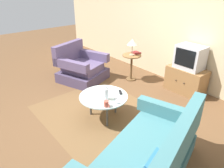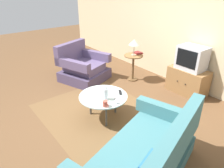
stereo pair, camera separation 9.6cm
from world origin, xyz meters
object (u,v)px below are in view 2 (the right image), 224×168
(vase, at_px, (105,93))
(mug, at_px, (105,104))
(armchair, at_px, (83,68))
(coffee_table, at_px, (103,97))
(book, at_px, (138,53))
(tv_remote_dark, at_px, (120,92))
(side_table, at_px, (133,62))
(tv_stand, at_px, (188,81))
(television, at_px, (192,58))
(table_lamp, at_px, (134,43))
(couch, at_px, (144,160))
(tv_remote_silver, at_px, (117,101))

(vase, bearing_deg, mug, -36.99)
(armchair, xyz_separation_m, vase, (1.73, -0.60, 0.27))
(coffee_table, relative_size, book, 3.90)
(tv_remote_dark, bearing_deg, side_table, 160.78)
(coffee_table, xyz_separation_m, tv_remote_dark, (0.10, 0.29, 0.04))
(book, bearing_deg, tv_stand, 20.31)
(vase, bearing_deg, book, 119.64)
(tv_stand, distance_m, mug, 2.15)
(television, distance_m, table_lamp, 1.29)
(couch, xyz_separation_m, television, (-0.96, 2.36, 0.49))
(couch, xyz_separation_m, table_lamp, (-2.13, 1.87, 0.64))
(tv_remote_dark, xyz_separation_m, book, (-0.95, 1.37, 0.20))
(television, xyz_separation_m, table_lamp, (-1.18, -0.50, 0.15))
(tv_stand, relative_size, television, 1.48)
(vase, xyz_separation_m, tv_remote_dark, (-0.02, 0.33, -0.11))
(tv_stand, bearing_deg, table_lamp, -157.72)
(coffee_table, bearing_deg, tv_stand, 79.37)
(armchair, distance_m, table_lamp, 1.38)
(couch, relative_size, television, 3.43)
(book, bearing_deg, side_table, -74.87)
(couch, distance_m, side_table, 2.86)
(side_table, distance_m, television, 1.33)
(tv_remote_dark, bearing_deg, tv_stand, 114.06)
(tv_stand, bearing_deg, armchair, -144.78)
(armchair, xyz_separation_m, side_table, (0.79, 0.93, 0.16))
(television, bearing_deg, side_table, -158.02)
(coffee_table, xyz_separation_m, vase, (0.12, -0.04, 0.16))
(armchair, xyz_separation_m, couch, (2.94, -0.95, 0.00))
(vase, bearing_deg, couch, -15.98)
(coffee_table, relative_size, table_lamp, 2.20)
(couch, relative_size, mug, 14.34)
(tv_remote_dark, bearing_deg, table_lamp, 160.65)
(tv_stand, xyz_separation_m, tv_remote_silver, (-0.09, -1.90, 0.17))
(tv_remote_silver, bearing_deg, book, -27.88)
(couch, bearing_deg, tv_remote_silver, 50.25)
(vase, bearing_deg, armchair, 160.80)
(couch, relative_size, tv_remote_dark, 12.88)
(vase, bearing_deg, tv_remote_silver, 32.99)
(mug, bearing_deg, coffee_table, 149.27)
(couch, bearing_deg, book, 30.23)
(couch, xyz_separation_m, vase, (-1.20, 0.34, 0.27))
(side_table, xyz_separation_m, table_lamp, (0.01, -0.01, 0.48))
(mug, bearing_deg, armchair, 158.96)
(armchair, bearing_deg, tv_remote_dark, 62.14)
(side_table, relative_size, vase, 2.46)
(tv_stand, distance_m, vase, 2.04)
(armchair, distance_m, couch, 3.09)
(tv_stand, xyz_separation_m, vase, (-0.25, -2.01, 0.29))
(mug, bearing_deg, tv_remote_silver, 92.44)
(vase, bearing_deg, coffee_table, 159.88)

